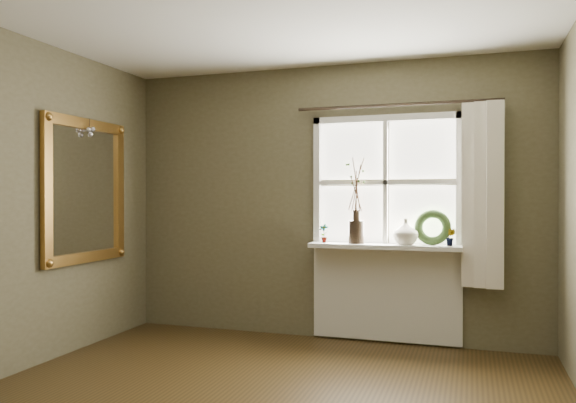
# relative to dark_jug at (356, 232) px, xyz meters

# --- Properties ---
(wall_back) EXTENTS (4.00, 0.10, 2.60)m
(wall_back) POSITION_rel_dark_jug_xyz_m (-0.30, 0.18, 0.28)
(wall_back) COLOR brown
(wall_back) RESTS_ON ground
(window_frame) EXTENTS (1.36, 0.06, 1.24)m
(window_frame) POSITION_rel_dark_jug_xyz_m (0.25, 0.11, 0.46)
(window_frame) COLOR silver
(window_frame) RESTS_ON wall_back
(window_sill) EXTENTS (1.36, 0.26, 0.04)m
(window_sill) POSITION_rel_dark_jug_xyz_m (0.25, 0.00, -0.12)
(window_sill) COLOR silver
(window_sill) RESTS_ON wall_back
(window_apron) EXTENTS (1.36, 0.04, 0.88)m
(window_apron) POSITION_rel_dark_jug_xyz_m (0.25, 0.11, -0.56)
(window_apron) COLOR silver
(window_apron) RESTS_ON ground
(dark_jug) EXTENTS (0.15, 0.15, 0.21)m
(dark_jug) POSITION_rel_dark_jug_xyz_m (0.00, 0.00, 0.00)
(dark_jug) COLOR black
(dark_jug) RESTS_ON window_sill
(cream_vase) EXTENTS (0.27, 0.27, 0.23)m
(cream_vase) POSITION_rel_dark_jug_xyz_m (0.45, 0.00, 0.01)
(cream_vase) COLOR beige
(cream_vase) RESTS_ON window_sill
(wreath) EXTENTS (0.33, 0.16, 0.33)m
(wreath) POSITION_rel_dark_jug_xyz_m (0.68, 0.04, 0.02)
(wreath) COLOR #314A21
(wreath) RESTS_ON window_sill
(potted_plant_left) EXTENTS (0.10, 0.08, 0.18)m
(potted_plant_left) POSITION_rel_dark_jug_xyz_m (-0.31, 0.00, -0.02)
(potted_plant_left) COLOR #314A21
(potted_plant_left) RESTS_ON window_sill
(potted_plant_right) EXTENTS (0.10, 0.08, 0.15)m
(potted_plant_right) POSITION_rel_dark_jug_xyz_m (0.83, 0.00, -0.03)
(potted_plant_right) COLOR #314A21
(potted_plant_right) RESTS_ON window_sill
(curtain) EXTENTS (0.36, 0.12, 1.59)m
(curtain) POSITION_rel_dark_jug_xyz_m (1.09, 0.01, 0.34)
(curtain) COLOR silver
(curtain) RESTS_ON wall_back
(curtain_rod) EXTENTS (1.84, 0.03, 0.03)m
(curtain_rod) POSITION_rel_dark_jug_xyz_m (0.35, 0.05, 1.16)
(curtain_rod) COLOR black
(curtain_rod) RESTS_ON wall_back
(gilt_mirror) EXTENTS (0.10, 1.07, 1.28)m
(gilt_mirror) POSITION_rel_dark_jug_xyz_m (-2.26, -0.90, 0.38)
(gilt_mirror) COLOR white
(gilt_mirror) RESTS_ON wall_left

